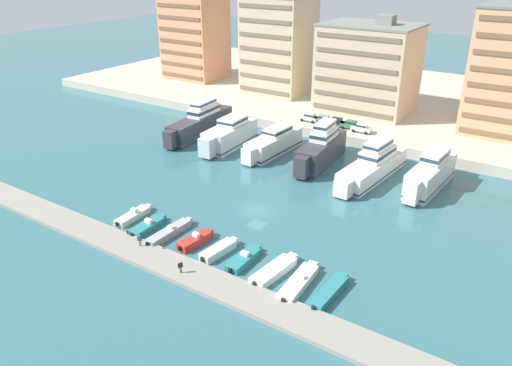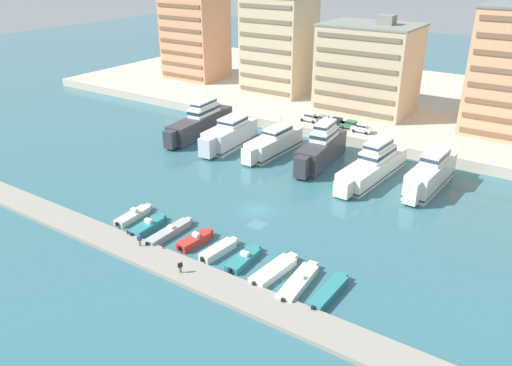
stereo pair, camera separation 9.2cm
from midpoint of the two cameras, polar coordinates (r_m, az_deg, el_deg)
ground_plane at (r=75.27m, az=0.15°, el=-3.12°), size 400.00×400.00×0.00m
quay_promenade at (r=133.36m, az=16.76°, el=8.90°), size 180.00×70.00×2.00m
pier_dock at (r=62.81m, az=-9.30°, el=-9.43°), size 120.00×4.61×0.53m
yacht_charcoal_far_left at (r=106.71m, az=-6.32°, el=6.89°), size 5.54×21.94×8.88m
yacht_silver_left at (r=99.49m, az=-3.06°, el=5.50°), size 5.63×16.77×7.49m
yacht_ivory_mid_left at (r=96.22m, az=2.02°, el=4.59°), size 4.70×17.24×6.63m
yacht_charcoal_center_left at (r=91.91m, az=7.48°, el=3.94°), size 5.37×18.48×9.34m
yacht_ivory_center at (r=87.68m, az=13.24°, el=2.01°), size 6.03×21.45×8.07m
yacht_ivory_center_right at (r=86.11m, az=19.33°, el=0.99°), size 4.62×17.34×7.83m
motorboat_cream_far_left at (r=74.99m, az=-13.80°, el=-3.61°), size 1.99×6.96×1.47m
motorboat_teal_left at (r=71.77m, az=-12.25°, el=-4.81°), size 2.12×6.72×1.45m
motorboat_grey_mid_left at (r=69.64m, az=-9.85°, el=-5.55°), size 1.71×8.58×1.31m
motorboat_red_center_left at (r=67.15m, az=-6.94°, el=-6.51°), size 2.18×6.04×1.58m
motorboat_white_center at (r=64.84m, az=-4.24°, el=-7.66°), size 2.18×6.44×1.06m
motorboat_teal_center_right at (r=63.11m, az=-1.37°, el=-8.67°), size 2.05×6.66×1.37m
motorboat_white_mid_right at (r=61.07m, az=2.14°, el=-9.94°), size 2.82×8.18×0.94m
motorboat_cream_right at (r=59.28m, az=4.94°, el=-11.23°), size 2.57×8.67×1.30m
motorboat_teal_far_right at (r=58.18m, az=8.39°, el=-12.23°), size 1.85×7.82×0.96m
car_silver_far_left at (r=109.27m, az=6.18°, el=7.49°), size 4.10×1.93×1.80m
car_grey_left at (r=108.21m, az=7.74°, el=7.24°), size 4.21×2.14×1.80m
car_black_mid_left at (r=106.95m, az=9.20°, el=6.93°), size 4.19×2.10×1.80m
car_green_center_left at (r=105.63m, az=10.80°, el=6.58°), size 4.10×1.92×1.80m
car_white_center at (r=104.05m, az=12.03°, el=6.20°), size 4.12×1.96×1.80m
apartment_block_far_left at (r=148.63m, az=-6.97°, el=16.75°), size 16.40×13.05×27.47m
apartment_block_left at (r=131.13m, az=2.64°, el=15.48°), size 16.05×13.64×25.91m
apartment_block_mid_left at (r=117.91m, az=12.73°, el=12.71°), size 20.65×15.43×21.30m
pedestrian_near_edge at (r=60.70m, az=-8.62°, el=-9.35°), size 0.41×0.53×1.57m
pedestrian_mid_deck at (r=66.75m, az=-13.13°, el=-6.28°), size 0.55×0.44×1.67m
bollard_west at (r=70.16m, az=-14.46°, el=-5.43°), size 0.20×0.20×0.61m
bollard_west_mid at (r=65.95m, az=-10.56°, el=-7.11°), size 0.20×0.20×0.61m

